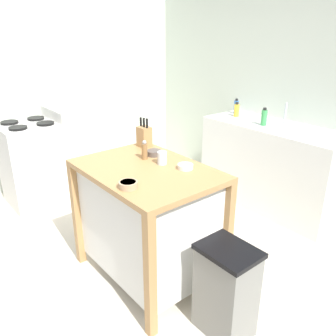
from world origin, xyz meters
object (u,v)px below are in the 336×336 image
Objects in this scene: bowl_ceramic_wide at (185,166)px; drinking_cup at (162,158)px; sink_faucet at (285,113)px; pepper_grinder at (145,150)px; bottle_dish_soap at (236,107)px; bowl_ceramic_small at (128,185)px; bottle_spray_cleaner at (264,117)px; bowl_stoneware_deep at (154,153)px; kitchen_island at (148,218)px; trash_bin at (226,291)px; knife_block at (144,136)px; bottle_hand_soap at (237,110)px; stove at (34,163)px.

bowl_ceramic_wide is 1.18× the size of drinking_cup.
pepper_grinder is at bearing -91.13° from sink_faucet.
pepper_grinder is 1.85m from bottle_dish_soap.
bottle_spray_cleaner reaches higher than bowl_ceramic_small.
bowl_ceramic_small is at bearing -52.22° from bowl_stoneware_deep.
kitchen_island is at bearing -48.51° from bowl_stoneware_deep.
drinking_cup is 1.76m from sink_faucet.
trash_bin is (0.77, 0.04, -0.20)m from kitchen_island.
bowl_ceramic_small is at bearing -88.53° from bowl_ceramic_wide.
bowl_ceramic_small is (0.61, -0.56, -0.07)m from knife_block.
bottle_hand_soap reaches higher than kitchen_island.
bowl_ceramic_small is at bearing -150.28° from trash_bin.
knife_block reaches higher than kitchen_island.
drinking_cup is 0.17m from pepper_grinder.
bottle_dish_soap is at bearing 132.62° from bottle_hand_soap.
sink_faucet is 1.25× the size of bottle_dish_soap.
drinking_cup reaches higher than trash_bin.
bowl_stoneware_deep reaches higher than kitchen_island.
kitchen_island is 4.80× the size of sink_faucet.
sink_faucet is at bearing 88.87° from pepper_grinder.
sink_faucet reaches higher than bowl_stoneware_deep.
bottle_hand_soap is (-0.49, 1.64, -0.01)m from pepper_grinder.
bottle_hand_soap is at bearing 112.78° from bowl_ceramic_small.
sink_faucet is at bearing 94.26° from drinking_cup.
drinking_cup is 1.55m from bottle_spray_cleaner.
bowl_stoneware_deep is 0.70× the size of bottle_hand_soap.
bottle_spray_cleaner is 1.04× the size of bottle_dish_soap.
bowl_ceramic_small is at bearing -81.61° from sink_faucet.
bowl_ceramic_wide is 0.87m from trash_bin.
sink_faucet reaches higher than bottle_spray_cleaner.
bottle_dish_soap is (-0.95, 2.14, 0.05)m from bowl_ceramic_small.
bottle_dish_soap reaches higher than drinking_cup.
bowl_ceramic_wide is 1.75m from bottle_hand_soap.
bottle_spray_cleaner reaches higher than bowl_ceramic_wide.
drinking_cup is 0.09× the size of stove.
kitchen_island is 0.79m from trash_bin.
knife_block is 1.40m from bottle_spray_cleaner.
kitchen_island is 0.51m from bowl_stoneware_deep.
bottle_hand_soap reaches higher than bowl_stoneware_deep.
bowl_ceramic_wide is 2.11m from stove.
bowl_ceramic_wide is at bearing 164.12° from trash_bin.
knife_block is 1.39m from trash_bin.
bottle_dish_soap reaches higher than bowl_stoneware_deep.
kitchen_island is at bearing -86.27° from sink_faucet.
bottle_dish_soap is (-0.35, 1.58, -0.02)m from knife_block.
bowl_stoneware_deep is at bearing -70.82° from bottle_dish_soap.
bottle_dish_soap is at bearing 112.16° from kitchen_island.
kitchen_island is at bearing -34.12° from knife_block.
bowl_stoneware_deep is 0.77× the size of pepper_grinder.
pepper_grinder reaches higher than drinking_cup.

